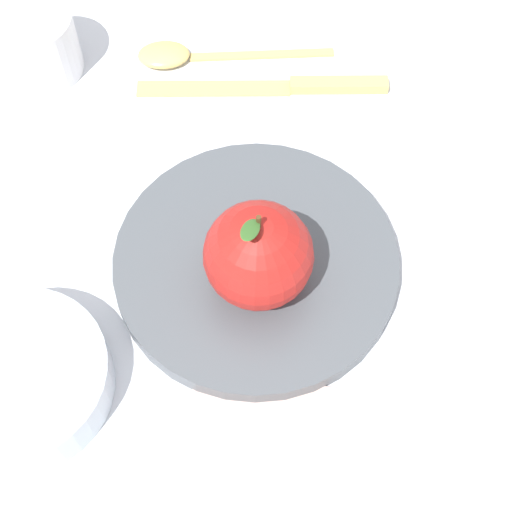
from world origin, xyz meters
name	(u,v)px	position (x,y,z in m)	size (l,w,h in m)	color
ground_plane	(240,231)	(0.00, 0.00, 0.00)	(2.40, 2.40, 0.00)	silver
dinner_plate	(256,262)	(0.02, 0.03, 0.01)	(0.22, 0.22, 0.02)	#4C5156
apple	(258,255)	(0.04, 0.04, 0.06)	(0.08, 0.08, 0.09)	#B21E19
side_bowl	(19,377)	(0.20, -0.05, 0.02)	(0.13, 0.13, 0.04)	silver
cup	(36,41)	(-0.04, -0.25, 0.03)	(0.07, 0.07, 0.06)	white
knife	(286,86)	(-0.15, -0.05, 0.00)	(0.14, 0.20, 0.01)	#D8B766
spoon	(187,55)	(-0.13, -0.15, 0.01)	(0.13, 0.16, 0.01)	#D8B766
linen_napkin	(278,469)	(0.15, 0.13, 0.00)	(0.13, 0.14, 0.00)	beige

